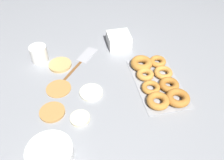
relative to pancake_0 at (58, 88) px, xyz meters
name	(u,v)px	position (x,y,z in m)	size (l,w,h in m)	color
ground_plane	(92,86)	(-0.01, -0.16, 0.00)	(3.00, 3.00, 0.00)	gray
pancake_0	(58,88)	(0.00, 0.00, 0.00)	(0.12, 0.12, 0.01)	#B27F42
pancake_1	(80,118)	(-0.20, -0.08, 0.00)	(0.08, 0.08, 0.01)	beige
pancake_2	(60,65)	(0.17, -0.02, 0.00)	(0.12, 0.12, 0.01)	tan
pancake_3	(91,92)	(-0.06, -0.15, 0.00)	(0.11, 0.11, 0.01)	silver
pancake_4	(52,112)	(-0.14, 0.03, 0.00)	(0.11, 0.11, 0.01)	#B27F42
donut_tray	(157,80)	(-0.06, -0.47, 0.01)	(0.38, 0.21, 0.04)	#93969B
batter_bowl	(50,153)	(-0.34, 0.05, 0.02)	(0.17, 0.17, 0.05)	white
container_stack	(119,40)	(0.28, -0.36, 0.03)	(0.12, 0.13, 0.07)	white
paper_cup	(39,54)	(0.24, 0.08, 0.04)	(0.09, 0.09, 0.09)	white
spatula	(84,58)	(0.20, -0.15, 0.00)	(0.25, 0.21, 0.01)	brown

